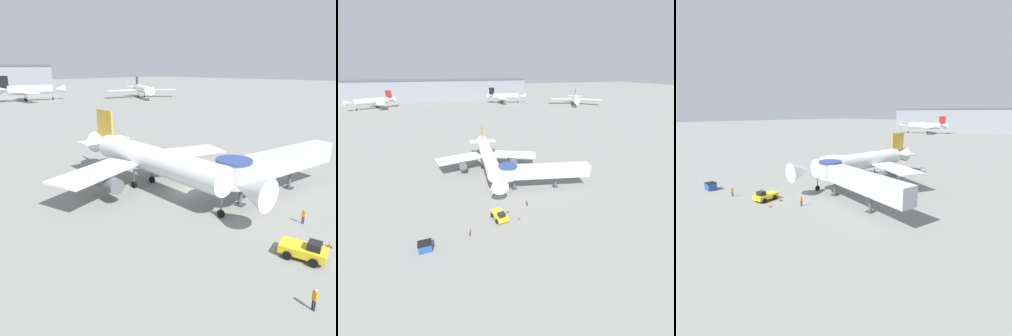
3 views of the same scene
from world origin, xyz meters
The scene contains 14 objects.
ground_plane centered at (0.00, 0.00, 0.00)m, with size 800.00×800.00×0.00m, color gray.
main_airplane centered at (-1.82, 3.86, 4.01)m, with size 27.22×31.45×9.45m.
jet_bridge centered at (6.73, -8.41, 4.16)m, with size 20.33×6.85×5.84m.
pushback_tug_yellow centered at (-4.63, -17.32, 0.77)m, with size 2.75×4.05×1.72m.
service_container_blue centered at (-17.31, -21.44, 0.69)m, with size 2.07×1.71×1.37m.
traffic_cone_starboard_wing centered at (8.37, 2.33, 0.37)m, with size 0.46×0.46×0.76m.
traffic_cone_near_nose centered at (-2.61, -15.74, 0.36)m, with size 0.46×0.46×0.76m.
traffic_cone_apron_front centered at (-1.24, -18.37, 0.30)m, with size 0.38×0.38×0.63m.
ground_crew_marshaller centered at (-10.49, -20.25, 0.97)m, with size 0.30×0.37×1.68m.
ground_crew_wing_walker centered at (1.74, -14.73, 0.94)m, with size 0.21×0.32×1.63m.
background_jet_black_tail centered at (41.58, 132.57, 5.16)m, with size 31.18×30.23×11.82m.
background_jet_red_tail centered at (-53.88, 129.47, 5.01)m, with size 29.68×27.71×11.46m.
background_jet_blue_tail centered at (90.23, 105.67, 4.59)m, with size 35.25×33.44×10.47m.
terminal_building centered at (-14.51, 175.00, 8.58)m, with size 170.29×23.20×17.14m.
Camera 2 is at (-13.39, -49.70, 24.76)m, focal length 24.00 mm.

